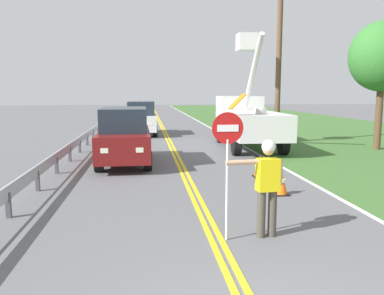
{
  "coord_description": "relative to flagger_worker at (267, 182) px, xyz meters",
  "views": [
    {
      "loc": [
        -1.24,
        -3.17,
        2.68
      ],
      "look_at": [
        -0.02,
        7.04,
        1.2
      ],
      "focal_mm": 36.18,
      "sensor_mm": 36.0,
      "label": 1
    }
  ],
  "objects": [
    {
      "name": "edge_line_left",
      "position": [
        -4.55,
        16.46,
        -1.04
      ],
      "size": [
        0.12,
        110.0,
        0.01
      ],
      "primitive_type": "cube",
      "color": "silver",
      "rests_on": "ground"
    },
    {
      "name": "grass_verge_right",
      "position": [
        10.65,
        16.46,
        -1.04
      ],
      "size": [
        16.0,
        110.0,
        0.01
      ],
      "primitive_type": "cube",
      "color": "#3D662D",
      "rests_on": "ground"
    },
    {
      "name": "oncoming_suv_nearest",
      "position": [
        -3.0,
        7.84,
        0.01
      ],
      "size": [
        1.98,
        4.64,
        2.1
      ],
      "color": "maroon",
      "rests_on": "ground"
    },
    {
      "name": "stop_sign_paddle",
      "position": [
        -0.77,
        -0.08,
        0.66
      ],
      "size": [
        0.56,
        0.04,
        2.33
      ],
      "color": "silver",
      "rests_on": "ground"
    },
    {
      "name": "flagger_worker",
      "position": [
        0.0,
        0.0,
        0.0
      ],
      "size": [
        1.08,
        0.28,
        1.83
      ],
      "color": "#474238",
      "rests_on": "ground"
    },
    {
      "name": "centerline_yellow_right",
      "position": [
        -0.86,
        16.46,
        -1.04
      ],
      "size": [
        0.11,
        110.0,
        0.01
      ],
      "primitive_type": "cube",
      "color": "yellow",
      "rests_on": "ground"
    },
    {
      "name": "centerline_yellow_left",
      "position": [
        -1.04,
        16.46,
        -1.04
      ],
      "size": [
        0.11,
        110.0,
        0.01
      ],
      "primitive_type": "cube",
      "color": "yellow",
      "rests_on": "ground"
    },
    {
      "name": "edge_line_right",
      "position": [
        2.65,
        16.46,
        -1.04
      ],
      "size": [
        0.12,
        110.0,
        0.01
      ],
      "primitive_type": "cube",
      "color": "silver",
      "rests_on": "ground"
    },
    {
      "name": "utility_bucket_truck",
      "position": [
        2.73,
        11.77,
        0.37
      ],
      "size": [
        2.86,
        6.88,
        5.49
      ],
      "color": "silver",
      "rests_on": "ground"
    },
    {
      "name": "guardrail_left_shoulder",
      "position": [
        -5.15,
        12.0,
        -0.53
      ],
      "size": [
        0.1,
        32.0,
        0.71
      ],
      "color": "#9EA0A3",
      "rests_on": "ground"
    },
    {
      "name": "traffic_cone_lead",
      "position": [
        1.3,
        2.85,
        -0.71
      ],
      "size": [
        0.4,
        0.4,
        0.7
      ],
      "color": "orange",
      "rests_on": "ground"
    },
    {
      "name": "oncoming_suv_second",
      "position": [
        -2.46,
        17.97,
        0.01
      ],
      "size": [
        1.97,
        4.63,
        2.1
      ],
      "color": "silver",
      "rests_on": "ground"
    },
    {
      "name": "roadside_tree_verge",
      "position": [
        8.61,
        10.19,
        3.22
      ],
      "size": [
        3.0,
        3.0,
        5.9
      ],
      "color": "brown",
      "rests_on": "ground"
    },
    {
      "name": "utility_pole_near",
      "position": [
        4.63,
        12.86,
        3.6
      ],
      "size": [
        1.8,
        0.28,
        8.91
      ],
      "color": "brown",
      "rests_on": "ground"
    },
    {
      "name": "traffic_cone_mid",
      "position": [
        1.37,
        4.98,
        -0.71
      ],
      "size": [
        0.4,
        0.4,
        0.7
      ],
      "color": "orange",
      "rests_on": "ground"
    }
  ]
}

